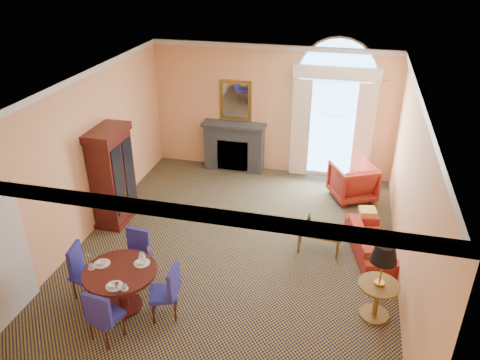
% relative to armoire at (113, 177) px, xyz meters
% --- Properties ---
extents(ground, '(7.50, 7.50, 0.00)m').
position_rel_armoire_xyz_m(ground, '(2.72, -0.58, -0.99)').
color(ground, '#121136').
rests_on(ground, ground).
extents(room_envelope, '(6.04, 7.52, 3.45)m').
position_rel_armoire_xyz_m(room_envelope, '(2.69, 0.08, 1.52)').
color(room_envelope, '#FFB679').
rests_on(room_envelope, ground).
extents(armoire, '(0.59, 1.04, 2.05)m').
position_rel_armoire_xyz_m(armoire, '(0.00, 0.00, 0.00)').
color(armoire, '#3B110D').
rests_on(armoire, ground).
extents(dining_table, '(1.16, 1.16, 0.93)m').
position_rel_armoire_xyz_m(dining_table, '(1.37, -2.47, -0.45)').
color(dining_table, '#3B110D').
rests_on(dining_table, ground).
extents(dining_chair_north, '(0.45, 0.46, 0.96)m').
position_rel_armoire_xyz_m(dining_chair_north, '(1.30, -1.73, -0.44)').
color(dining_chair_north, navy).
rests_on(dining_chair_north, ground).
extents(dining_chair_south, '(0.54, 0.54, 0.96)m').
position_rel_armoire_xyz_m(dining_chair_south, '(1.45, -3.23, -0.44)').
color(dining_chair_south, navy).
rests_on(dining_chair_south, ground).
extents(dining_chair_east, '(0.55, 0.55, 0.96)m').
position_rel_armoire_xyz_m(dining_chair_east, '(2.18, -2.49, -0.44)').
color(dining_chair_east, navy).
rests_on(dining_chair_east, ground).
extents(dining_chair_west, '(0.52, 0.52, 0.96)m').
position_rel_armoire_xyz_m(dining_chair_west, '(0.61, -2.36, -0.44)').
color(dining_chair_west, navy).
rests_on(dining_chair_west, ground).
extents(sofa, '(1.08, 1.82, 0.50)m').
position_rel_armoire_xyz_m(sofa, '(5.27, -0.01, -0.74)').
color(sofa, '#A0281D').
rests_on(sofa, ground).
extents(armchair, '(1.23, 1.24, 0.85)m').
position_rel_armoire_xyz_m(armchair, '(4.83, 2.11, -0.56)').
color(armchair, '#A0281D').
rests_on(armchair, ground).
extents(coffee_table, '(0.89, 0.54, 0.79)m').
position_rel_armoire_xyz_m(coffee_table, '(4.27, -0.13, -0.58)').
color(coffee_table, brown).
rests_on(coffee_table, ground).
extents(side_table, '(0.63, 0.63, 1.33)m').
position_rel_armoire_xyz_m(side_table, '(5.32, -1.71, -0.13)').
color(side_table, brown).
rests_on(side_table, ground).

